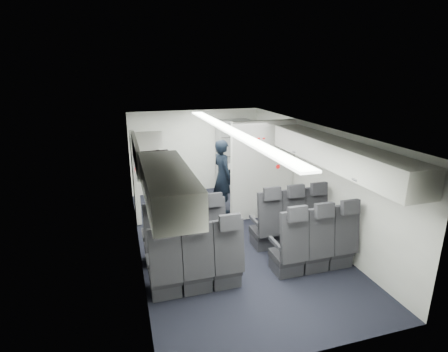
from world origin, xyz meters
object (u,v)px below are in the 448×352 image
seat_row_front (239,231)px  galley_unit (233,156)px  seat_row_mid (258,256)px  flight_attendant (223,176)px  carry_on_bag (156,161)px  boarding_door (135,176)px

seat_row_front → galley_unit: (0.95, 3.25, 0.55)m
seat_row_front → seat_row_mid: 0.90m
galley_unit → flight_attendant: size_ratio=1.14×
carry_on_bag → boarding_door: bearing=91.0°
boarding_door → seat_row_front: bearing=-51.8°
boarding_door → flight_attendant: boarding_door is taller
boarding_door → carry_on_bag: carry_on_bag is taller
seat_row_front → flight_attendant: (0.26, 1.91, 0.43)m
seat_row_front → galley_unit: 3.43m
flight_attendant → seat_row_mid: bearing=163.1°
flight_attendant → carry_on_bag: 2.77m
seat_row_front → boarding_door: 2.71m
seat_row_mid → galley_unit: bearing=77.1°
seat_row_front → boarding_door: size_ratio=1.79×
seat_row_front → galley_unit: bearing=73.7°
boarding_door → flight_attendant: bearing=-5.4°
seat_row_mid → carry_on_bag: size_ratio=7.69×
galley_unit → boarding_door: 2.84m
seat_row_front → boarding_door: (-1.64, 2.09, 0.55)m
seat_row_front → flight_attendant: size_ratio=1.99×
seat_row_front → flight_attendant: bearing=82.3°
carry_on_bag → seat_row_front: bearing=-1.6°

